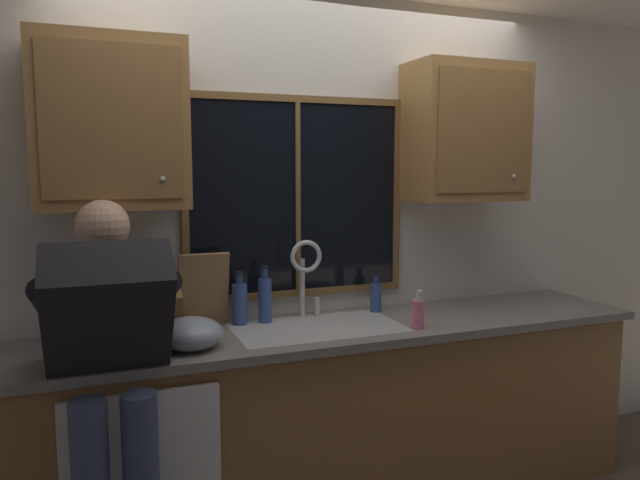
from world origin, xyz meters
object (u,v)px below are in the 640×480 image
object	(u,v)px
bottle_green_glass	(240,303)
bottle_amber_small	(376,296)
person_standing	(110,363)
cutting_board	(204,290)
mixing_bowl	(191,334)
soap_dispenser	(418,313)
bottle_tall_clear	(265,299)
knife_block	(167,313)

from	to	relation	value
bottle_green_glass	bottle_amber_small	distance (m)	0.73
person_standing	bottle_green_glass	bearing A→B (deg)	39.07
cutting_board	bottle_green_glass	xyz separation A→B (m)	(0.17, -0.02, -0.07)
mixing_bowl	bottle_green_glass	world-z (taller)	bottle_green_glass
soap_dispenser	bottle_amber_small	size ratio (longest dim) A/B	0.92
person_standing	soap_dispenser	distance (m)	1.39
bottle_tall_clear	bottle_amber_small	size ratio (longest dim) A/B	1.39
cutting_board	bottle_tall_clear	bearing A→B (deg)	-6.23
bottle_tall_clear	bottle_green_glass	bearing A→B (deg)	176.36
knife_block	cutting_board	distance (m)	0.23
soap_dispenser	cutting_board	bearing A→B (deg)	156.89
person_standing	cutting_board	world-z (taller)	person_standing
bottle_green_glass	bottle_amber_small	size ratio (longest dim) A/B	1.27
cutting_board	bottle_amber_small	bearing A→B (deg)	-2.07
soap_dispenser	bottle_tall_clear	distance (m)	0.74
person_standing	knife_block	world-z (taller)	person_standing
person_standing	soap_dispenser	size ratio (longest dim) A/B	8.22
bottle_green_glass	bottle_tall_clear	world-z (taller)	bottle_tall_clear
mixing_bowl	bottle_amber_small	bearing A→B (deg)	15.85
bottle_green_glass	person_standing	bearing A→B (deg)	-140.93
knife_block	soap_dispenser	distance (m)	1.16
bottle_green_glass	bottle_tall_clear	size ratio (longest dim) A/B	0.92
person_standing	bottle_amber_small	xyz separation A→B (m)	(1.34, 0.49, 0.05)
cutting_board	bottle_tall_clear	distance (m)	0.30
bottle_tall_clear	bottle_amber_small	world-z (taller)	bottle_tall_clear
mixing_bowl	bottle_tall_clear	size ratio (longest dim) A/B	0.97
person_standing	bottle_green_glass	world-z (taller)	person_standing
mixing_bowl	bottle_amber_small	distance (m)	1.06
bottle_tall_clear	mixing_bowl	bearing A→B (deg)	-144.79
soap_dispenser	bottle_green_glass	bearing A→B (deg)	153.98
soap_dispenser	person_standing	bearing A→B (deg)	-174.93
bottle_green_glass	bottle_tall_clear	bearing A→B (deg)	-3.64
cutting_board	bottle_green_glass	world-z (taller)	cutting_board
person_standing	bottle_tall_clear	xyz separation A→B (m)	(0.74, 0.49, 0.08)
mixing_bowl	bottle_amber_small	xyz separation A→B (m)	(1.01, 0.29, 0.02)
person_standing	knife_block	size ratio (longest dim) A/B	4.83
cutting_board	bottle_amber_small	size ratio (longest dim) A/B	1.79
cutting_board	bottle_green_glass	distance (m)	0.18
bottle_amber_small	bottle_tall_clear	bearing A→B (deg)	179.95
soap_dispenser	bottle_amber_small	distance (m)	0.37
person_standing	cutting_board	xyz separation A→B (m)	(0.45, 0.52, 0.14)
person_standing	cutting_board	bearing A→B (deg)	49.46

